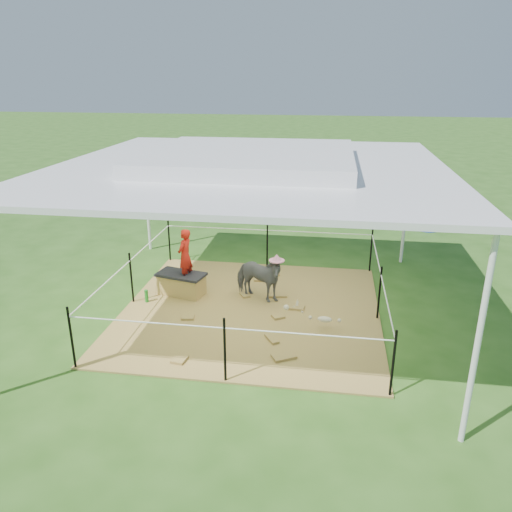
# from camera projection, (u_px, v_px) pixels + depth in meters

# --- Properties ---
(ground) EXTENTS (90.00, 90.00, 0.00)m
(ground) POSITION_uv_depth(u_px,v_px,m) (251.00, 311.00, 9.10)
(ground) COLOR #2D5919
(ground) RESTS_ON ground
(hay_patch) EXTENTS (4.60, 4.60, 0.03)m
(hay_patch) POSITION_uv_depth(u_px,v_px,m) (251.00, 310.00, 9.10)
(hay_patch) COLOR brown
(hay_patch) RESTS_ON ground
(canopy_tent) EXTENTS (6.30, 6.30, 2.90)m
(canopy_tent) POSITION_uv_depth(u_px,v_px,m) (251.00, 163.00, 8.17)
(canopy_tent) COLOR silver
(canopy_tent) RESTS_ON ground
(rope_fence) EXTENTS (4.54, 4.54, 1.00)m
(rope_fence) POSITION_uv_depth(u_px,v_px,m) (251.00, 278.00, 8.88)
(rope_fence) COLOR black
(rope_fence) RESTS_ON ground
(straw_bale) EXTENTS (0.94, 0.62, 0.38)m
(straw_bale) POSITION_uv_depth(u_px,v_px,m) (182.00, 285.00, 9.67)
(straw_bale) COLOR olive
(straw_bale) RESTS_ON hay_patch
(dark_cloth) EXTENTS (1.01, 0.68, 0.05)m
(dark_cloth) POSITION_uv_depth(u_px,v_px,m) (181.00, 274.00, 9.59)
(dark_cloth) COLOR black
(dark_cloth) RESTS_ON straw_bale
(woman) EXTENTS (0.33, 0.43, 1.04)m
(woman) POSITION_uv_depth(u_px,v_px,m) (185.00, 251.00, 9.41)
(woman) COLOR red
(woman) RESTS_ON straw_bale
(green_bottle) EXTENTS (0.08, 0.08, 0.24)m
(green_bottle) POSITION_uv_depth(u_px,v_px,m) (146.00, 296.00, 9.35)
(green_bottle) COLOR #1B7C1F
(green_bottle) RESTS_ON hay_patch
(pony) EXTENTS (1.17, 0.86, 0.90)m
(pony) POSITION_uv_depth(u_px,v_px,m) (258.00, 278.00, 9.33)
(pony) COLOR #4F4F54
(pony) RESTS_ON hay_patch
(pink_hat) EXTENTS (0.28, 0.28, 0.13)m
(pink_hat) POSITION_uv_depth(u_px,v_px,m) (258.00, 252.00, 9.15)
(pink_hat) COLOR pink
(pink_hat) RESTS_ON pony
(foal) EXTENTS (0.81, 0.49, 0.43)m
(foal) POSITION_uv_depth(u_px,v_px,m) (325.00, 318.00, 8.31)
(foal) COLOR beige
(foal) RESTS_ON hay_patch
(trash_barrel) EXTENTS (0.79, 0.79, 0.93)m
(trash_barrel) POSITION_uv_depth(u_px,v_px,m) (429.00, 213.00, 13.67)
(trash_barrel) COLOR #192FBC
(trash_barrel) RESTS_ON ground
(picnic_table_near) EXTENTS (2.45, 2.26, 0.83)m
(picnic_table_near) POSITION_uv_depth(u_px,v_px,m) (333.00, 191.00, 16.43)
(picnic_table_near) COLOR #55361D
(picnic_table_near) RESTS_ON ground
(picnic_table_far) EXTENTS (1.87, 1.43, 0.74)m
(picnic_table_far) POSITION_uv_depth(u_px,v_px,m) (428.00, 188.00, 17.05)
(picnic_table_far) COLOR brown
(picnic_table_far) RESTS_ON ground
(distant_person) EXTENTS (0.59, 0.49, 1.10)m
(distant_person) POSITION_uv_depth(u_px,v_px,m) (347.00, 192.00, 15.78)
(distant_person) COLOR #2E5EAE
(distant_person) RESTS_ON ground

